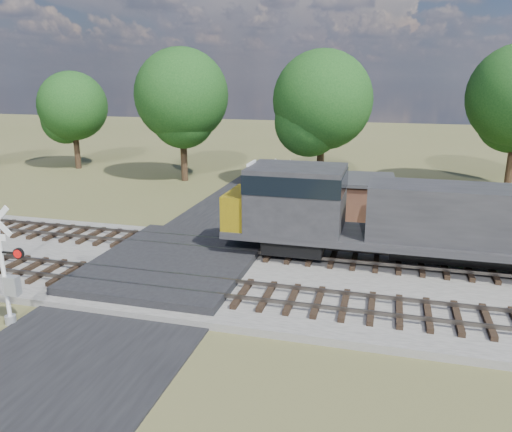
% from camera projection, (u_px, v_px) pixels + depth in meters
% --- Properties ---
extents(ground, '(160.00, 160.00, 0.00)m').
position_uv_depth(ground, '(171.00, 274.00, 22.72)').
color(ground, brown).
rests_on(ground, ground).
extents(ballast_bed, '(140.00, 10.00, 0.30)m').
position_uv_depth(ballast_bed, '(398.00, 290.00, 20.64)').
color(ballast_bed, gray).
rests_on(ballast_bed, ground).
extents(road, '(7.00, 60.00, 0.08)m').
position_uv_depth(road, '(171.00, 273.00, 22.70)').
color(road, black).
rests_on(road, ground).
extents(crossing_panel, '(7.00, 9.00, 0.62)m').
position_uv_depth(crossing_panel, '(175.00, 263.00, 23.09)').
color(crossing_panel, '#262628').
rests_on(crossing_panel, ground).
extents(track_near, '(140.00, 2.60, 0.33)m').
position_uv_depth(track_near, '(221.00, 290.00, 19.96)').
color(track_near, black).
rests_on(track_near, ballast_bed).
extents(track_far, '(140.00, 2.60, 0.33)m').
position_uv_depth(track_far, '(254.00, 250.00, 24.61)').
color(track_far, black).
rests_on(track_far, ballast_bed).
extents(crossing_signal_near, '(1.81, 0.39, 4.48)m').
position_uv_depth(crossing_signal_near, '(6.00, 276.00, 17.62)').
color(crossing_signal_near, silver).
rests_on(crossing_signal_near, ground).
extents(crossing_signal_far, '(1.77, 0.43, 4.40)m').
position_uv_depth(crossing_signal_far, '(281.00, 205.00, 27.42)').
color(crossing_signal_far, silver).
rests_on(crossing_signal_far, ground).
extents(equipment_shed, '(4.56, 4.56, 2.93)m').
position_uv_depth(equipment_shed, '(357.00, 201.00, 29.65)').
color(equipment_shed, '#4B2B20').
rests_on(equipment_shed, ground).
extents(treeline, '(76.84, 12.26, 11.12)m').
position_uv_depth(treeline, '(382.00, 103.00, 37.86)').
color(treeline, black).
rests_on(treeline, ground).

